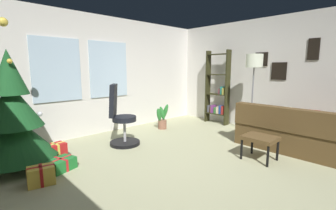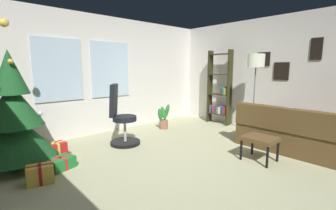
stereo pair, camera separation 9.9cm
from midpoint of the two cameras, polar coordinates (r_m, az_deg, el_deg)
ground_plane at (r=3.63m, az=6.22°, el=-15.17°), size 5.50×5.11×0.10m
wall_back_with_windows at (r=5.38m, az=-15.05°, el=7.04°), size 5.50×0.12×2.54m
wall_right_with_frames at (r=5.73m, az=25.46°, el=6.54°), size 0.12×5.11×2.54m
couch at (r=4.86m, az=30.55°, el=-6.09°), size 1.72×1.76×0.79m
footstool at (r=3.94m, az=22.16°, el=-7.95°), size 0.41×0.48×0.38m
holiday_tree at (r=3.96m, az=-32.76°, el=-2.97°), size 1.07×1.07×2.09m
gift_box_red at (r=4.15m, az=-25.00°, el=-10.14°), size 0.32×0.25×0.27m
gift_box_green at (r=3.76m, az=-24.00°, el=-12.84°), size 0.41×0.36×0.17m
gift_box_gold at (r=3.44m, az=-27.93°, el=-14.67°), size 0.34×0.26×0.24m
office_chair at (r=4.46m, az=-10.69°, el=-3.83°), size 0.60×0.59×1.14m
bookshelf at (r=6.15m, az=12.92°, el=3.00°), size 0.18×0.64×1.87m
floor_lamp at (r=5.32m, az=21.11°, el=8.65°), size 0.35×0.35×1.72m
potted_plant at (r=5.57m, az=-0.56°, el=-3.22°), size 0.43×0.26×0.59m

